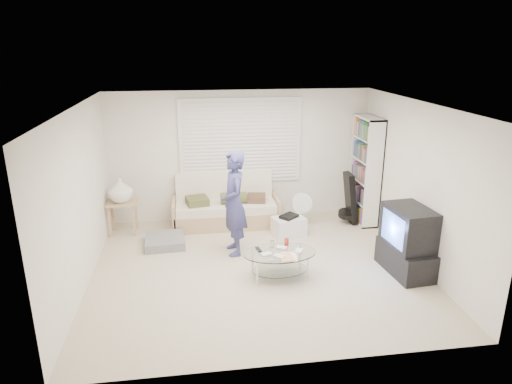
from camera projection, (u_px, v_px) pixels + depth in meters
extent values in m
plane|color=#C0B195|center=(257.00, 268.00, 7.07)|extent=(5.00, 5.00, 0.00)
cube|color=white|center=(240.00, 156.00, 8.79)|extent=(5.00, 0.02, 2.50)
cube|color=white|center=(290.00, 261.00, 4.56)|extent=(5.00, 0.02, 2.50)
cube|color=white|center=(80.00, 200.00, 6.34)|extent=(0.02, 4.50, 2.50)
cube|color=white|center=(418.00, 184.00, 7.02)|extent=(0.02, 4.50, 2.50)
cube|color=white|center=(257.00, 106.00, 6.29)|extent=(5.00, 4.50, 0.02)
cube|color=white|center=(240.00, 141.00, 8.67)|extent=(2.32, 0.06, 1.62)
cube|color=black|center=(241.00, 141.00, 8.66)|extent=(2.20, 0.01, 1.50)
cube|color=silver|center=(241.00, 141.00, 8.63)|extent=(2.16, 0.04, 1.50)
cube|color=silver|center=(241.00, 141.00, 8.65)|extent=(2.32, 0.08, 1.62)
cube|color=tan|center=(226.00, 217.00, 8.70)|extent=(1.93, 0.77, 0.31)
cube|color=beige|center=(226.00, 206.00, 8.60)|extent=(1.85, 0.71, 0.15)
cube|color=beige|center=(224.00, 187.00, 8.82)|extent=(1.85, 0.21, 0.59)
cube|color=tan|center=(174.00, 214.00, 8.53)|extent=(0.06, 0.77, 0.54)
cube|color=tan|center=(276.00, 209.00, 8.79)|extent=(0.06, 0.77, 0.54)
cube|color=#44522C|center=(197.00, 201.00, 8.46)|extent=(0.46, 0.46, 0.14)
cylinder|color=#44522C|center=(234.00, 198.00, 8.51)|extent=(0.48, 0.21, 0.21)
cube|color=#483524|center=(256.00, 198.00, 8.64)|extent=(0.40, 0.40, 0.12)
cube|color=slate|center=(165.00, 241.00, 7.85)|extent=(0.71, 0.71, 0.15)
cube|color=tan|center=(122.00, 203.00, 8.21)|extent=(0.53, 0.42, 0.04)
cube|color=tan|center=(110.00, 222.00, 8.13)|extent=(0.04, 0.04, 0.57)
cube|color=tan|center=(134.00, 221.00, 8.18)|extent=(0.04, 0.04, 0.57)
cube|color=tan|center=(113.00, 215.00, 8.43)|extent=(0.04, 0.04, 0.57)
cube|color=tan|center=(136.00, 214.00, 8.48)|extent=(0.04, 0.04, 0.57)
imported|color=white|center=(120.00, 190.00, 8.14)|extent=(0.43, 0.43, 0.45)
cube|color=white|center=(366.00, 170.00, 8.66)|extent=(0.32, 0.86, 2.04)
cube|color=black|center=(350.00, 198.00, 8.68)|extent=(0.24, 0.35, 0.98)
cylinder|color=black|center=(347.00, 214.00, 8.78)|extent=(0.35, 0.36, 0.14)
cylinder|color=white|center=(301.00, 224.00, 8.73)|extent=(0.26, 0.26, 0.03)
cylinder|color=white|center=(301.00, 216.00, 8.68)|extent=(0.04, 0.04, 0.34)
cylinder|color=white|center=(302.00, 203.00, 8.59)|extent=(0.39, 0.14, 0.39)
cylinder|color=white|center=(302.00, 203.00, 8.59)|extent=(0.10, 0.07, 0.10)
cube|color=white|center=(289.00, 226.00, 8.24)|extent=(0.64, 0.52, 0.33)
cube|color=black|center=(289.00, 216.00, 8.18)|extent=(0.38, 0.37, 0.06)
cube|color=black|center=(405.00, 259.00, 6.89)|extent=(0.60, 1.00, 0.42)
cube|color=black|center=(409.00, 227.00, 6.73)|extent=(0.60, 0.84, 0.61)
cube|color=#5474DA|center=(393.00, 229.00, 6.67)|extent=(0.08, 0.61, 0.47)
ellipsoid|color=silver|center=(280.00, 253.00, 6.69)|extent=(1.10, 0.72, 0.02)
ellipsoid|color=silver|center=(279.00, 270.00, 6.77)|extent=(0.84, 0.55, 0.01)
cylinder|color=silver|center=(257.00, 274.00, 6.49)|extent=(0.03, 0.03, 0.38)
cylinder|color=silver|center=(308.00, 270.00, 6.61)|extent=(0.03, 0.03, 0.38)
cylinder|color=silver|center=(252.00, 261.00, 6.89)|extent=(0.03, 0.03, 0.38)
cylinder|color=silver|center=(300.00, 257.00, 7.02)|extent=(0.03, 0.03, 0.38)
cube|color=white|center=(266.00, 255.00, 6.57)|extent=(0.17, 0.14, 0.04)
cube|color=white|center=(282.00, 248.00, 6.78)|extent=(0.18, 0.16, 0.04)
cube|color=white|center=(299.00, 251.00, 6.68)|extent=(0.16, 0.18, 0.04)
cube|color=white|center=(279.00, 257.00, 6.51)|extent=(0.18, 0.17, 0.04)
cylinder|color=silver|center=(272.00, 244.00, 6.82)|extent=(0.06, 0.06, 0.11)
cylinder|color=red|center=(287.00, 242.00, 6.87)|extent=(0.06, 0.06, 0.12)
cube|color=black|center=(259.00, 250.00, 6.74)|extent=(0.08, 0.17, 0.02)
cube|color=white|center=(289.00, 257.00, 6.53)|extent=(0.27, 0.33, 0.01)
cube|color=tan|center=(286.00, 257.00, 6.50)|extent=(0.23, 0.29, 0.01)
imported|color=navy|center=(234.00, 204.00, 7.34)|extent=(0.48, 0.67, 1.72)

